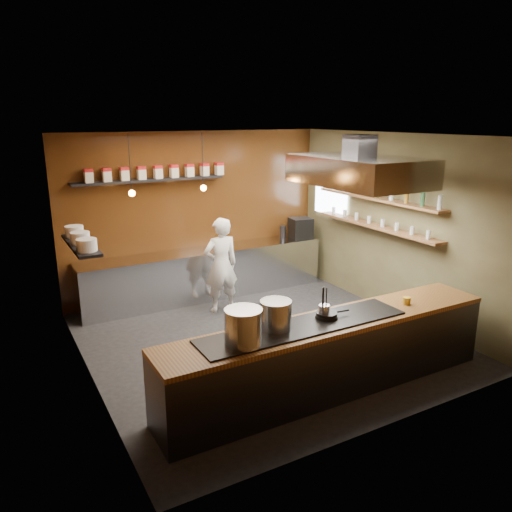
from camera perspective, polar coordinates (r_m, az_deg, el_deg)
floor at (r=7.61m, az=0.98°, el=-9.59°), size 5.00×5.00×0.00m
back_wall at (r=9.29m, az=-6.74°, el=4.74°), size 5.00×0.00×5.00m
left_wall at (r=6.27m, az=-19.14°, el=-1.40°), size 0.00×5.00×5.00m
right_wall at (r=8.60m, az=15.64°, el=3.37°), size 0.00×5.00×5.00m
ceiling at (r=6.88m, az=1.10°, el=13.62°), size 5.00×5.00×0.00m
window_pane at (r=9.76m, az=8.58°, el=7.58°), size 0.00×1.00×1.00m
prep_counter at (r=9.26m, az=-5.75°, el=-1.99°), size 4.60×0.65×0.90m
pass_counter at (r=6.21m, az=8.52°, el=-11.13°), size 4.40×0.72×0.94m
tin_shelf at (r=8.75m, az=-12.04°, el=8.48°), size 2.60×0.26×0.04m
plate_shelf at (r=7.24m, az=-19.39°, el=1.21°), size 0.30×1.40×0.04m
bottle_shelf_upper at (r=8.62m, az=13.68°, el=6.39°), size 0.26×2.80×0.04m
bottle_shelf_lower at (r=8.71m, az=13.48°, el=3.34°), size 0.26×2.80×0.04m
extractor_hood at (r=7.34m, az=11.62°, el=9.56°), size 1.20×2.00×0.72m
pendant_left at (r=7.99m, az=-14.03°, el=7.34°), size 0.10×0.10×0.95m
pendant_right at (r=8.38m, az=-6.04°, el=8.09°), size 0.10×0.10×0.95m
storage_tins at (r=8.78m, az=-11.14°, el=9.41°), size 2.43×0.13×0.22m
plate_stacks at (r=7.22m, az=-19.46°, el=1.98°), size 0.26×1.16×0.16m
bottles at (r=8.60m, az=13.74°, el=7.31°), size 0.06×2.66×0.24m
wine_glasses at (r=8.69m, az=13.52°, el=3.89°), size 0.07×2.37×0.13m
stockpot_large at (r=5.25m, az=-1.44°, el=-8.09°), size 0.42×0.42×0.39m
stockpot_small at (r=5.61m, az=2.27°, el=-6.75°), size 0.38×0.38×0.34m
utensil_crock at (r=5.98m, az=7.77°, el=-6.32°), size 0.16×0.16×0.17m
frying_pan at (r=6.02m, az=8.10°, el=-6.69°), size 0.44×0.27×0.07m
butter_jar at (r=6.71m, az=16.83°, el=-4.90°), size 0.13×0.13×0.09m
espresso_machine at (r=9.99m, az=5.11°, el=3.22°), size 0.45×0.43×0.40m
chef at (r=8.44m, az=-4.02°, el=-1.07°), size 0.61×0.42×1.64m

